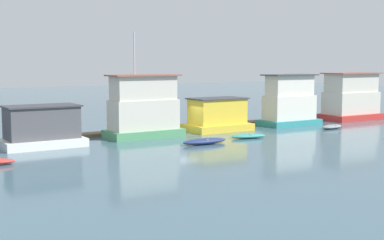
# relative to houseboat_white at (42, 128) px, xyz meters

# --- Properties ---
(ground_plane) EXTENTS (200.00, 200.00, 0.00)m
(ground_plane) POSITION_rel_houseboat_white_xyz_m (13.65, 0.36, -1.54)
(ground_plane) COLOR #426070
(dock_walkway) EXTENTS (59.60, 1.52, 0.30)m
(dock_walkway) POSITION_rel_houseboat_white_xyz_m (13.65, 3.58, -1.39)
(dock_walkway) COLOR brown
(dock_walkway) RESTS_ON ground_plane
(houseboat_white) EXTENTS (6.34, 3.82, 3.31)m
(houseboat_white) POSITION_rel_houseboat_white_xyz_m (0.00, 0.00, 0.00)
(houseboat_white) COLOR white
(houseboat_white) RESTS_ON ground_plane
(houseboat_green) EXTENTS (6.79, 3.37, 9.34)m
(houseboat_green) POSITION_rel_houseboat_white_xyz_m (9.32, 0.59, 1.01)
(houseboat_green) COLOR #4C9360
(houseboat_green) RESTS_ON ground_plane
(houseboat_yellow) EXTENTS (6.25, 3.94, 3.22)m
(houseboat_yellow) POSITION_rel_houseboat_white_xyz_m (17.50, 0.82, -0.07)
(houseboat_yellow) COLOR gold
(houseboat_yellow) RESTS_ON ground_plane
(houseboat_teal) EXTENTS (6.50, 3.45, 5.39)m
(houseboat_teal) POSITION_rel_houseboat_white_xyz_m (26.69, 0.58, 0.86)
(houseboat_teal) COLOR teal
(houseboat_teal) RESTS_ON ground_plane
(houseboat_red) EXTENTS (7.39, 4.12, 5.45)m
(houseboat_red) POSITION_rel_houseboat_white_xyz_m (36.56, 0.85, 0.95)
(houseboat_red) COLOR red
(houseboat_red) RESTS_ON ground_plane
(dinghy_navy) EXTENTS (4.11, 1.28, 0.49)m
(dinghy_navy) POSITION_rel_houseboat_white_xyz_m (11.60, -5.80, -1.29)
(dinghy_navy) COLOR navy
(dinghy_navy) RESTS_ON ground_plane
(dinghy_teal) EXTENTS (3.46, 1.70, 0.39)m
(dinghy_teal) POSITION_rel_houseboat_white_xyz_m (16.77, -5.02, -1.34)
(dinghy_teal) COLOR teal
(dinghy_teal) RESTS_ON ground_plane
(dinghy_grey) EXTENTS (2.94, 1.57, 0.40)m
(dinghy_grey) POSITION_rel_houseboat_white_xyz_m (28.15, -4.14, -1.33)
(dinghy_grey) COLOR gray
(dinghy_grey) RESTS_ON ground_plane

